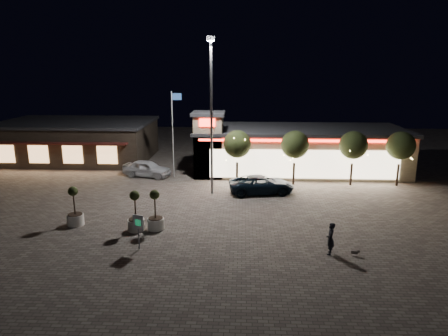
{
  "coord_description": "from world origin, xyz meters",
  "views": [
    {
      "loc": [
        4.49,
        -23.21,
        10.11
      ],
      "look_at": [
        3.08,
        6.0,
        2.68
      ],
      "focal_mm": 32.0,
      "sensor_mm": 36.0,
      "label": 1
    }
  ],
  "objects_px": {
    "pickup_truck": "(262,184)",
    "pedestrian": "(330,239)",
    "white_sedan": "(147,168)",
    "planter_mid": "(136,218)",
    "planter_left": "(75,213)",
    "valet_sign": "(138,225)"
  },
  "relations": [
    {
      "from": "pickup_truck",
      "to": "pedestrian",
      "type": "xyz_separation_m",
      "value": [
        3.32,
        -10.89,
        0.17
      ]
    },
    {
      "from": "pickup_truck",
      "to": "planter_left",
      "type": "distance_m",
      "value": 14.55
    },
    {
      "from": "pedestrian",
      "to": "valet_sign",
      "type": "bearing_deg",
      "value": -76.2
    },
    {
      "from": "planter_left",
      "to": "planter_mid",
      "type": "height_order",
      "value": "planter_left"
    },
    {
      "from": "pedestrian",
      "to": "planter_left",
      "type": "bearing_deg",
      "value": -87.91
    },
    {
      "from": "pedestrian",
      "to": "planter_mid",
      "type": "relative_size",
      "value": 0.69
    },
    {
      "from": "pickup_truck",
      "to": "white_sedan",
      "type": "height_order",
      "value": "white_sedan"
    },
    {
      "from": "white_sedan",
      "to": "planter_left",
      "type": "distance_m",
      "value": 12.25
    },
    {
      "from": "pickup_truck",
      "to": "pedestrian",
      "type": "relative_size",
      "value": 2.91
    },
    {
      "from": "valet_sign",
      "to": "planter_left",
      "type": "bearing_deg",
      "value": 146.73
    },
    {
      "from": "white_sedan",
      "to": "planter_mid",
      "type": "relative_size",
      "value": 1.74
    },
    {
      "from": "pickup_truck",
      "to": "planter_mid",
      "type": "xyz_separation_m",
      "value": [
        -8.3,
        -8.1,
        0.07
      ]
    },
    {
      "from": "planter_left",
      "to": "planter_mid",
      "type": "distance_m",
      "value": 4.25
    },
    {
      "from": "planter_mid",
      "to": "valet_sign",
      "type": "distance_m",
      "value": 2.89
    },
    {
      "from": "pickup_truck",
      "to": "planter_mid",
      "type": "distance_m",
      "value": 11.6
    },
    {
      "from": "planter_left",
      "to": "planter_mid",
      "type": "bearing_deg",
      "value": -8.87
    },
    {
      "from": "pedestrian",
      "to": "planter_mid",
      "type": "xyz_separation_m",
      "value": [
        -11.62,
        2.79,
        -0.1
      ]
    },
    {
      "from": "pedestrian",
      "to": "planter_left",
      "type": "xyz_separation_m",
      "value": [
        -15.82,
        3.45,
        -0.1
      ]
    },
    {
      "from": "pickup_truck",
      "to": "valet_sign",
      "type": "relative_size",
      "value": 2.59
    },
    {
      "from": "pickup_truck",
      "to": "white_sedan",
      "type": "xyz_separation_m",
      "value": [
        -10.63,
        4.66,
        0.04
      ]
    },
    {
      "from": "pickup_truck",
      "to": "valet_sign",
      "type": "xyz_separation_m",
      "value": [
        -7.41,
        -10.78,
        0.7
      ]
    },
    {
      "from": "white_sedan",
      "to": "planter_mid",
      "type": "distance_m",
      "value": 12.97
    }
  ]
}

